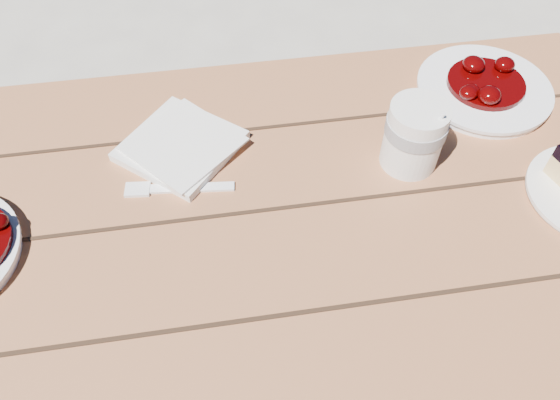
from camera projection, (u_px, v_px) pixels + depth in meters
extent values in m
cube|color=brown|center=(273.00, 269.00, 0.73)|extent=(2.00, 0.80, 0.05)
cube|color=brown|center=(237.00, 103.00, 1.35)|extent=(1.80, 0.25, 0.04)
cube|color=brown|center=(512.00, 134.00, 1.60)|extent=(0.06, 0.06, 0.42)
cylinder|color=white|center=(414.00, 136.00, 0.77)|extent=(0.08, 0.08, 0.10)
cube|color=white|center=(181.00, 146.00, 0.82)|extent=(0.21, 0.21, 0.01)
cylinder|color=white|center=(483.00, 90.00, 0.90)|extent=(0.21, 0.21, 0.02)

